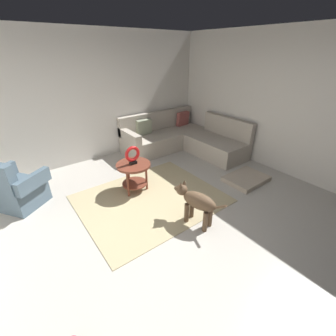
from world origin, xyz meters
The scene contains 10 objects.
ground_plane centered at (0.00, 0.00, -0.05)m, with size 6.00×6.00×0.10m, color #B7B2A8.
wall_back centered at (0.00, 2.94, 1.35)m, with size 6.00×0.12×2.70m, color silver.
wall_right centered at (2.94, 0.00, 1.35)m, with size 0.12×6.00×2.70m, color silver.
area_rug centered at (0.15, 0.70, 0.01)m, with size 2.30×1.90×0.01m, color tan.
sectional_couch centered at (1.99, 2.02, 0.29)m, with size 2.20×2.25×0.88m.
armchair centered at (-1.65, 1.81, 0.32)m, with size 0.95×1.00×0.88m.
side_table centered at (0.07, 1.10, 0.42)m, with size 0.60×0.60×0.54m.
torus_sculpture centered at (0.07, 1.10, 0.71)m, with size 0.28×0.08×0.33m.
dog_bed_mat centered at (1.98, 0.08, 0.04)m, with size 0.80×0.60×0.09m, color #B2A38E.
dog centered at (0.35, -0.20, 0.38)m, with size 0.35×0.83×0.63m.
Camera 1 is at (-1.56, -2.06, 2.30)m, focal length 24.29 mm.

